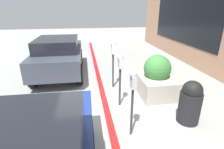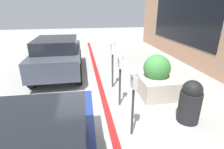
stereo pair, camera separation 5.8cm
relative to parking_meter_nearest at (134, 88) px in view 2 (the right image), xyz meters
name	(u,v)px [view 2 (the right image)]	position (x,y,z in m)	size (l,w,h in m)	color
ground_plane	(108,106)	(1.23, 0.32, -1.12)	(40.00, 40.00, 0.00)	#999993
curb_strip	(106,106)	(1.23, 0.40, -1.10)	(19.00, 0.16, 0.04)	red
parking_meter_nearest	(134,88)	(0.00, 0.00, 0.00)	(0.19, 0.16, 1.47)	#38383D
parking_meter_second	(120,69)	(1.26, 0.00, -0.04)	(0.19, 0.16, 1.47)	#38383D
parking_meter_middle	(113,57)	(2.48, -0.02, -0.02)	(0.17, 0.15, 1.58)	#38383D
planter_box	(156,79)	(1.76, -1.28, -0.60)	(1.40, 1.09, 1.28)	#B2A899
parked_car_middle	(58,55)	(4.10, 1.93, -0.30)	(3.82, 1.83, 1.51)	#383D47
trash_bin	(190,102)	(0.23, -1.49, -0.58)	(0.51, 0.51, 1.07)	black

